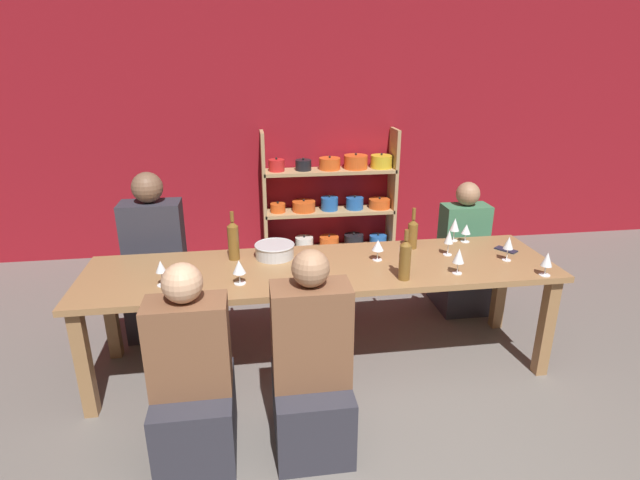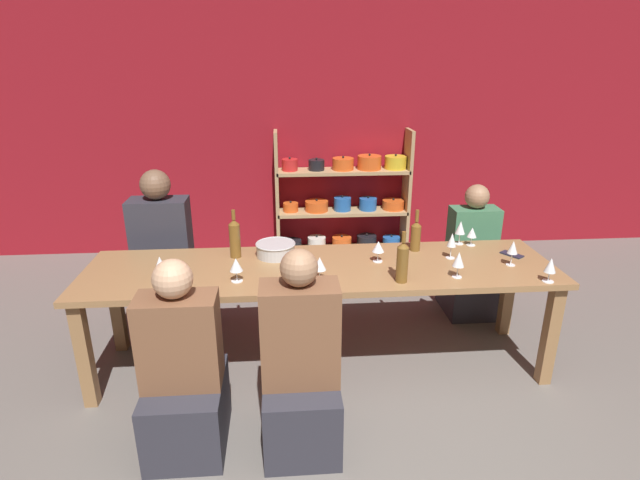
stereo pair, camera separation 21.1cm
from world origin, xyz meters
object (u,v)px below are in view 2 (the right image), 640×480
object	(u,v)px
wine_bottle_green	(416,235)
person_far_b	(469,267)
person_far_a	(165,269)
mixing_bowl	(276,249)
wine_glass_empty_b	(236,265)
person_near_a	(184,382)
shelf_unit	(345,204)
wine_glass_empty_a	(160,263)
cell_phone	(512,254)
wine_glass_red_b	(472,233)
wine_glass_red_g	(459,260)
wine_glass_red_c	(378,247)
dining_table	(321,277)
person_near_b	(301,378)
wine_glass_red_f	(460,228)
wine_glass_white_a	(551,266)
wine_glass_red_e	(452,241)
wine_bottle_amber	(402,261)
wine_glass_red_d	(513,248)
wine_bottle_dark	(235,238)
wine_glass_red_a	(320,264)

from	to	relation	value
wine_bottle_green	person_far_b	bearing A→B (deg)	37.39
person_far_a	mixing_bowl	bearing A→B (deg)	150.44
mixing_bowl	wine_glass_empty_b	xyz separation A→B (m)	(-0.24, -0.40, 0.06)
person_near_a	person_far_b	xyz separation A→B (m)	(2.11, 1.42, 0.00)
mixing_bowl	shelf_unit	bearing A→B (deg)	69.31
person_far_a	wine_glass_empty_a	bearing A→B (deg)	102.62
person_far_a	cell_phone	bearing A→B (deg)	166.17
wine_glass_red_b	wine_glass_red_g	world-z (taller)	wine_glass_red_g
wine_glass_red_b	person_far_b	bearing A→B (deg)	66.53
person_far_a	wine_glass_red_c	bearing A→B (deg)	157.23
dining_table	person_near_b	world-z (taller)	person_near_b
cell_phone	wine_glass_red_f	bearing A→B (deg)	140.02
wine_glass_white_a	person_far_a	bearing A→B (deg)	157.50
wine_glass_red_e	cell_phone	xyz separation A→B (m)	(0.45, 0.02, -0.12)
wine_glass_white_a	person_near_b	xyz separation A→B (m)	(-1.55, -0.40, -0.44)
wine_bottle_amber	wine_glass_red_f	world-z (taller)	wine_bottle_amber
wine_glass_red_d	wine_glass_red_f	bearing A→B (deg)	116.31
wine_glass_red_d	wine_glass_empty_b	xyz separation A→B (m)	(-1.80, -0.11, -0.01)
dining_table	wine_glass_white_a	size ratio (longest dim) A/B	19.82
dining_table	wine_glass_red_c	world-z (taller)	wine_glass_red_c
wine_bottle_green	wine_glass_empty_b	distance (m)	1.31
wine_bottle_dark	wine_glass_red_d	world-z (taller)	wine_bottle_dark
wine_glass_red_g	person_near_a	bearing A→B (deg)	-163.96
wine_bottle_amber	person_near_a	distance (m)	1.44
wine_bottle_green	wine_bottle_dark	xyz separation A→B (m)	(-1.27, -0.03, 0.02)
wine_glass_red_d	mixing_bowl	bearing A→B (deg)	169.46
wine_glass_empty_a	cell_phone	xyz separation A→B (m)	(2.35, 0.24, -0.11)
wine_bottle_dark	wine_glass_red_a	distance (m)	0.69
mixing_bowl	wine_glass_red_a	xyz separation A→B (m)	(0.27, -0.41, 0.05)
person_far_b	wine_glass_red_d	bearing A→B (deg)	86.69
wine_bottle_dark	wine_glass_red_c	world-z (taller)	wine_bottle_dark
wine_bottle_green	cell_phone	size ratio (longest dim) A/B	1.85
mixing_bowl	wine_bottle_green	xyz separation A→B (m)	(1.00, 0.03, 0.06)
cell_phone	person_far_a	bearing A→B (deg)	166.17
mixing_bowl	wine_bottle_dark	xyz separation A→B (m)	(-0.28, 0.00, 0.09)
wine_glass_white_a	person_near_a	bearing A→B (deg)	-170.52
dining_table	wine_glass_white_a	distance (m)	1.43
wine_bottle_amber	wine_glass_red_c	xyz separation A→B (m)	(-0.09, 0.33, -0.03)
mixing_bowl	wine_glass_red_g	world-z (taller)	wine_glass_red_g
dining_table	person_near_b	size ratio (longest dim) A/B	2.65
shelf_unit	person_near_b	size ratio (longest dim) A/B	1.23
shelf_unit	person_near_a	bearing A→B (deg)	-113.33
shelf_unit	person_near_b	world-z (taller)	shelf_unit
person_far_b	wine_glass_red_b	bearing A→B (deg)	66.53
dining_table	wine_bottle_green	bearing A→B (deg)	19.17
dining_table	cell_phone	bearing A→B (deg)	3.98
wine_glass_white_a	wine_glass_red_b	bearing A→B (deg)	110.72
wine_glass_red_d	person_near_b	bearing A→B (deg)	-154.96
wine_bottle_green	wine_glass_red_d	distance (m)	0.65
dining_table	person_far_b	bearing A→B (deg)	28.50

